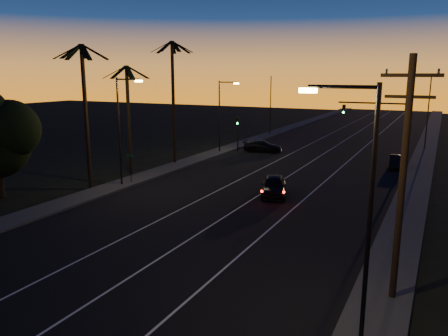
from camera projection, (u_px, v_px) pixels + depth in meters
The scene contains 21 objects.
road at pixel (285, 175), 40.82m from camera, with size 20.00×170.00×0.01m, color black.
sidewalk_left at pixel (183, 164), 45.74m from camera, with size 2.40×170.00×0.16m, color #333331.
sidewalk_right at pixel (414, 188), 35.88m from camera, with size 2.40×170.00×0.16m, color #333331.
lane_stripe_left at pixel (255, 172), 42.14m from camera, with size 0.12×160.00×0.01m, color silver.
lane_stripe_mid at pixel (290, 175), 40.60m from camera, with size 0.12×160.00×0.01m, color silver.
lane_stripe_right at pixel (327, 179), 39.06m from camera, with size 0.12×160.00×0.01m, color silver.
palm_near at pixel (85, 102), 34.40m from camera, with size 4.25×4.16×11.53m.
palm_mid at pixel (128, 107), 40.08m from camera, with size 4.25×4.16×10.03m.
palm_far at pixel (173, 91), 44.59m from camera, with size 4.25×4.16×12.53m.
streetlight_left_near at pixel (122, 123), 35.68m from camera, with size 2.55×0.26×9.00m.
streetlight_left_far at pixel (222, 111), 51.45m from camera, with size 2.55×0.26×8.50m.
streetlight_right_near at pixel (361, 198), 14.04m from camera, with size 2.55×0.26×9.00m.
street_sign at pixel (131, 165), 37.37m from camera, with size 0.70×0.06×2.60m.
utility_pole at pixel (403, 176), 17.14m from camera, with size 2.20×0.28×10.00m.
signal_mast at pixel (383, 118), 45.41m from camera, with size 7.10×0.41×7.00m.
signal_post at pixel (238, 128), 53.11m from camera, with size 0.28×0.37×4.20m.
far_pole_left at pixel (270, 106), 66.55m from camera, with size 0.14×0.14×9.00m, color black.
far_pole_right at pixel (428, 113), 54.25m from camera, with size 0.14×0.14×9.00m, color black.
lead_car at pixel (274, 186), 33.80m from camera, with size 3.31×5.40×1.56m.
right_car at pixel (397, 162), 43.83m from camera, with size 1.60×3.93×1.27m.
cross_car at pixel (263, 146), 52.98m from camera, with size 4.95×2.81×1.35m.
Camera 1 is at (12.83, -8.07, 9.23)m, focal length 35.00 mm.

